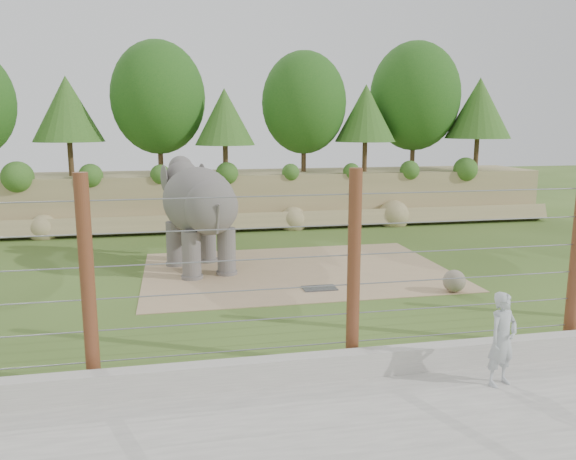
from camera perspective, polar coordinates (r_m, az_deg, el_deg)
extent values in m
plane|color=#3C561F|center=(15.88, 1.45, -7.00)|extent=(90.00, 90.00, 0.00)
cube|color=#95865A|center=(28.18, -4.48, 3.34)|extent=(30.00, 4.00, 2.50)
cube|color=#95865A|center=(26.05, -3.82, 0.76)|extent=(30.00, 1.37, 1.07)
cylinder|color=#3F2B19|center=(27.67, -21.20, 6.77)|extent=(0.24, 0.24, 1.58)
sphere|color=#134915|center=(27.63, -21.50, 11.19)|extent=(3.60, 3.60, 3.60)
cylinder|color=#3F2B19|center=(27.78, -12.83, 7.59)|extent=(0.24, 0.24, 1.92)
sphere|color=#134915|center=(27.78, -13.06, 12.98)|extent=(4.40, 4.40, 4.40)
cylinder|color=#3F2B19|center=(26.70, -6.36, 7.11)|extent=(0.24, 0.24, 1.40)
sphere|color=#134915|center=(26.65, -6.45, 11.19)|extent=(3.20, 3.20, 3.20)
cylinder|color=#3F2B19|center=(28.31, 1.60, 7.80)|extent=(0.24, 0.24, 1.82)
sphere|color=#134915|center=(28.30, 1.63, 12.80)|extent=(4.16, 4.16, 4.16)
cylinder|color=#3F2B19|center=(28.58, 7.79, 7.41)|extent=(0.24, 0.24, 1.50)
sphere|color=#134915|center=(28.54, 7.90, 11.51)|extent=(3.44, 3.44, 3.44)
cylinder|color=#3F2B19|center=(30.60, 12.54, 7.96)|extent=(0.24, 0.24, 2.03)
sphere|color=#134915|center=(30.61, 12.76, 13.11)|extent=(4.64, 4.64, 4.64)
cylinder|color=#3F2B19|center=(30.90, 18.57, 7.33)|extent=(0.24, 0.24, 1.64)
sphere|color=#134915|center=(30.87, 18.82, 11.46)|extent=(3.76, 3.76, 3.76)
cube|color=tan|center=(18.79, 0.89, -4.16)|extent=(10.00, 7.00, 0.02)
cube|color=#262628|center=(16.77, 3.22, -5.91)|extent=(1.00, 0.60, 0.03)
sphere|color=#7B6F5D|center=(17.04, 16.53, -4.99)|extent=(0.65, 0.65, 0.65)
cube|color=#A39F97|center=(11.28, 7.31, -13.28)|extent=(26.00, 0.35, 0.50)
cube|color=#A39F97|center=(9.73, 11.28, -19.17)|extent=(26.00, 4.00, 0.01)
cylinder|color=brown|center=(10.74, -19.68, -5.16)|extent=(0.26, 0.26, 4.00)
cylinder|color=brown|center=(11.15, 6.70, -4.02)|extent=(0.26, 0.26, 4.00)
cylinder|color=brown|center=(13.55, 27.25, -2.53)|extent=(0.26, 0.26, 4.00)
cylinder|color=gray|center=(11.62, 6.54, -11.19)|extent=(20.00, 0.02, 0.02)
cylinder|color=gray|center=(11.41, 6.60, -8.39)|extent=(20.00, 0.02, 0.02)
cylinder|color=gray|center=(11.23, 6.67, -5.50)|extent=(20.00, 0.02, 0.02)
cylinder|color=gray|center=(11.08, 6.73, -2.52)|extent=(20.00, 0.02, 0.02)
cylinder|color=gray|center=(10.96, 6.80, 0.54)|extent=(20.00, 0.02, 0.02)
cylinder|color=gray|center=(10.87, 6.87, 3.65)|extent=(20.00, 0.02, 0.02)
imported|color=silver|center=(11.30, 20.95, -10.32)|extent=(0.75, 0.61, 1.78)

